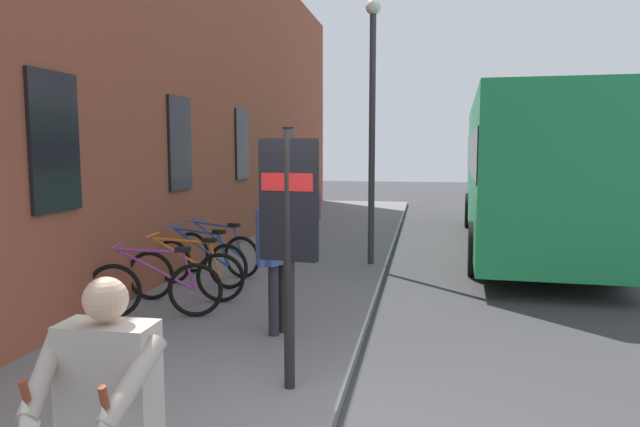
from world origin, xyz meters
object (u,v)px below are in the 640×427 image
at_px(bicycle_far_end, 155,288).
at_px(bicycle_leaning_wall, 186,275).
at_px(pedestrian_crossing_street, 307,209).
at_px(street_lamp, 372,109).
at_px(bicycle_under_window, 200,262).
at_px(bicycle_beside_lamp, 217,253).
at_px(pedestrian_near_bus, 278,245).
at_px(transit_info_sign, 289,217).
at_px(tourist_with_hotdogs, 107,403).
at_px(city_bus, 527,165).

relative_size(bicycle_far_end, bicycle_leaning_wall, 0.98).
distance_m(pedestrian_crossing_street, street_lamp, 2.37).
distance_m(bicycle_leaning_wall, bicycle_under_window, 0.93).
bearing_deg(bicycle_under_window, street_lamp, -47.79).
bearing_deg(bicycle_beside_lamp, pedestrian_near_bus, -147.95).
height_order(transit_info_sign, pedestrian_crossing_street, transit_info_sign).
distance_m(bicycle_far_end, transit_info_sign, 3.18).
bearing_deg(transit_info_sign, tourist_with_hotdogs, 173.84).
bearing_deg(street_lamp, bicycle_beside_lamp, 120.12).
height_order(bicycle_far_end, pedestrian_near_bus, pedestrian_near_bus).
bearing_deg(transit_info_sign, bicycle_under_window, 32.32).
relative_size(transit_info_sign, tourist_with_hotdogs, 1.49).
bearing_deg(city_bus, bicycle_under_window, 132.93).
bearing_deg(city_bus, bicycle_far_end, 141.44).
distance_m(bicycle_leaning_wall, transit_info_sign, 3.72).
bearing_deg(bicycle_leaning_wall, bicycle_far_end, 176.25).
height_order(bicycle_far_end, street_lamp, street_lamp).
distance_m(bicycle_beside_lamp, city_bus, 7.57).
bearing_deg(transit_info_sign, bicycle_beside_lamp, 27.48).
distance_m(pedestrian_near_bus, tourist_with_hotdogs, 4.19).
height_order(bicycle_under_window, transit_info_sign, transit_info_sign).
relative_size(bicycle_leaning_wall, tourist_with_hotdogs, 1.10).
height_order(bicycle_under_window, bicycle_beside_lamp, same).
distance_m(bicycle_under_window, transit_info_sign, 4.52).
relative_size(bicycle_far_end, pedestrian_crossing_street, 1.07).
bearing_deg(city_bus, bicycle_beside_lamp, 128.23).
relative_size(bicycle_under_window, tourist_with_hotdogs, 1.08).
height_order(tourist_with_hotdogs, street_lamp, street_lamp).
bearing_deg(pedestrian_near_bus, tourist_with_hotdogs, -177.20).
bearing_deg(city_bus, tourist_with_hotdogs, 162.13).
bearing_deg(bicycle_under_window, pedestrian_crossing_street, -24.61).
relative_size(bicycle_beside_lamp, pedestrian_near_bus, 0.98).
height_order(transit_info_sign, tourist_with_hotdogs, transit_info_sign).
height_order(pedestrian_near_bus, street_lamp, street_lamp).
distance_m(bicycle_far_end, bicycle_leaning_wall, 0.86).
relative_size(bicycle_leaning_wall, city_bus, 0.17).
distance_m(pedestrian_near_bus, pedestrian_crossing_street, 4.83).
relative_size(bicycle_under_window, pedestrian_near_bus, 0.99).
bearing_deg(bicycle_far_end, bicycle_beside_lamp, 2.31).
height_order(city_bus, tourist_with_hotdogs, city_bus).
xyz_separation_m(bicycle_far_end, bicycle_beside_lamp, (2.60, 0.10, -0.00)).
distance_m(bicycle_beside_lamp, tourist_with_hotdogs, 7.46).
distance_m(bicycle_far_end, bicycle_under_window, 1.78).
xyz_separation_m(bicycle_far_end, street_lamp, (4.07, -2.44, 2.54)).
bearing_deg(city_bus, pedestrian_crossing_street, 121.03).
relative_size(bicycle_beside_lamp, transit_info_sign, 0.72).
relative_size(bicycle_beside_lamp, tourist_with_hotdogs, 1.07).
distance_m(bicycle_far_end, pedestrian_crossing_street, 4.60).
bearing_deg(city_bus, street_lamp, 133.47).
height_order(pedestrian_near_bus, tourist_with_hotdogs, pedestrian_near_bus).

